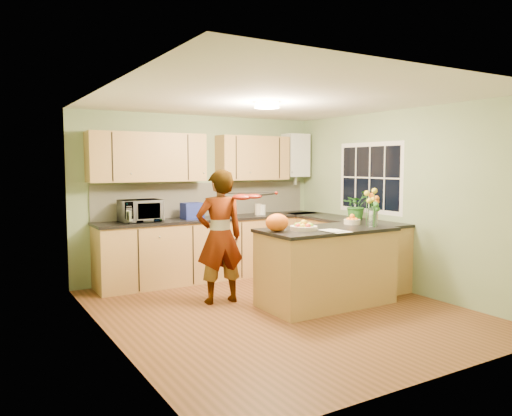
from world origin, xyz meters
TOP-DOWN VIEW (x-y plane):
  - floor at (0.00, 0.00)m, footprint 4.50×4.50m
  - ceiling at (0.00, 0.00)m, footprint 4.00×4.50m
  - wall_back at (0.00, 2.25)m, footprint 4.00×0.02m
  - wall_front at (0.00, -2.25)m, footprint 4.00×0.02m
  - wall_left at (-2.00, 0.00)m, footprint 0.02×4.50m
  - wall_right at (2.00, 0.00)m, footprint 0.02×4.50m
  - back_counter at (0.10, 1.95)m, footprint 3.64×0.62m
  - right_counter at (1.70, 0.85)m, footprint 0.62×2.24m
  - splashback at (0.10, 2.23)m, footprint 3.60×0.02m
  - upper_cabinets at (-0.18, 2.08)m, footprint 3.20×0.34m
  - boiler at (1.70, 2.09)m, footprint 0.40×0.30m
  - window_right at (1.99, 0.60)m, footprint 0.01×1.30m
  - light_switch at (-1.99, -0.60)m, footprint 0.02×0.09m
  - ceiling_lamp at (0.00, 0.30)m, footprint 0.30×0.30m
  - peninsula_island at (0.64, -0.07)m, footprint 1.68×0.86m
  - fruit_dish at (0.29, -0.07)m, footprint 0.33×0.33m
  - orange_bowl at (1.19, 0.08)m, footprint 0.22×0.22m
  - flower_vase at (1.24, -0.25)m, footprint 0.29×0.29m
  - orange_bag at (-0.06, -0.02)m, footprint 0.34×0.31m
  - papers at (0.54, -0.37)m, footprint 0.24×0.33m
  - violinist at (-0.46, 0.68)m, footprint 0.65×0.47m
  - violin at (-0.26, 0.46)m, footprint 0.61×0.53m
  - microwave at (-1.06, 1.95)m, footprint 0.58×0.40m
  - blue_box at (-0.28, 1.93)m, footprint 0.32×0.24m
  - kettle at (0.38, 1.95)m, footprint 0.17×0.17m
  - jar_cream at (0.87, 1.95)m, footprint 0.14×0.14m
  - jar_white at (0.93, 1.92)m, footprint 0.10×0.10m
  - potted_plant at (1.70, 0.57)m, footprint 0.47×0.43m

SIDE VIEW (x-z plane):
  - floor at x=0.00m, z-range 0.00..0.00m
  - back_counter at x=0.10m, z-range 0.00..0.94m
  - right_counter at x=1.70m, z-range 0.00..0.94m
  - peninsula_island at x=0.64m, z-range 0.00..0.96m
  - violinist at x=-0.46m, z-range 0.00..1.68m
  - papers at x=0.54m, z-range 0.96..0.97m
  - fruit_dish at x=0.29m, z-range 0.95..1.07m
  - orange_bowl at x=1.19m, z-range 0.95..1.08m
  - jar_white at x=0.93m, z-range 0.94..1.10m
  - jar_cream at x=0.87m, z-range 0.94..1.11m
  - blue_box at x=-0.28m, z-range 0.94..1.18m
  - orange_bag at x=-0.06m, z-range 0.96..1.17m
  - kettle at x=0.38m, z-range 0.91..1.23m
  - microwave at x=-1.06m, z-range 0.94..1.25m
  - potted_plant at x=1.70m, z-range 0.94..1.37m
  - splashback at x=0.10m, z-range 0.94..1.46m
  - wall_back at x=0.00m, z-range 0.00..2.50m
  - wall_front at x=0.00m, z-range 0.00..2.50m
  - wall_left at x=-2.00m, z-range 0.00..2.50m
  - wall_right at x=2.00m, z-range 0.00..2.50m
  - light_switch at x=-1.99m, z-range 1.26..1.34m
  - flower_vase at x=1.24m, z-range 1.05..1.58m
  - violin at x=-0.26m, z-range 1.27..1.42m
  - window_right at x=1.99m, z-range 1.02..2.08m
  - upper_cabinets at x=-0.18m, z-range 1.50..2.20m
  - boiler at x=1.70m, z-range 1.47..2.33m
  - ceiling_lamp at x=0.00m, z-range 2.43..2.50m
  - ceiling at x=0.00m, z-range 2.49..2.51m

